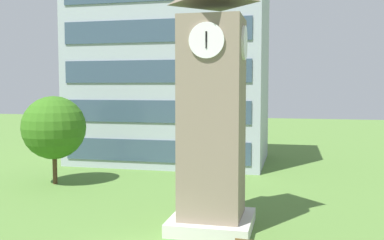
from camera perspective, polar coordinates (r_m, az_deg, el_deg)
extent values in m
cube|color=#9EA8B2|center=(39.84, -2.65, 6.13)|extent=(16.86, 10.32, 16.00)
cube|color=#384C60|center=(35.22, -4.92, -4.08)|extent=(15.51, 0.10, 1.80)
cube|color=#384C60|center=(34.89, -4.95, 1.12)|extent=(15.51, 0.10, 1.80)
cube|color=#384C60|center=(34.86, -4.99, 6.38)|extent=(15.51, 0.10, 1.80)
cube|color=#384C60|center=(35.12, -5.02, 11.60)|extent=(15.51, 0.10, 1.80)
cube|color=gray|center=(20.45, 2.69, -0.62)|extent=(2.84, 2.84, 9.96)
cube|color=beige|center=(21.36, 2.64, -13.23)|extent=(3.83, 3.83, 0.60)
cylinder|color=white|center=(19.02, 1.91, 10.43)|extent=(1.56, 0.12, 1.56)
cylinder|color=white|center=(20.26, 6.91, 10.03)|extent=(0.12, 1.56, 1.56)
cube|color=black|center=(18.97, 1.87, 10.88)|extent=(0.08, 0.07, 0.47)
cube|color=black|center=(18.95, 1.86, 10.46)|extent=(0.06, 0.06, 0.70)
cylinder|color=#513823|center=(31.90, -17.56, -5.86)|extent=(0.31, 0.31, 2.42)
sphere|color=#346B1A|center=(31.54, -17.68, -0.95)|extent=(4.38, 4.38, 4.38)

